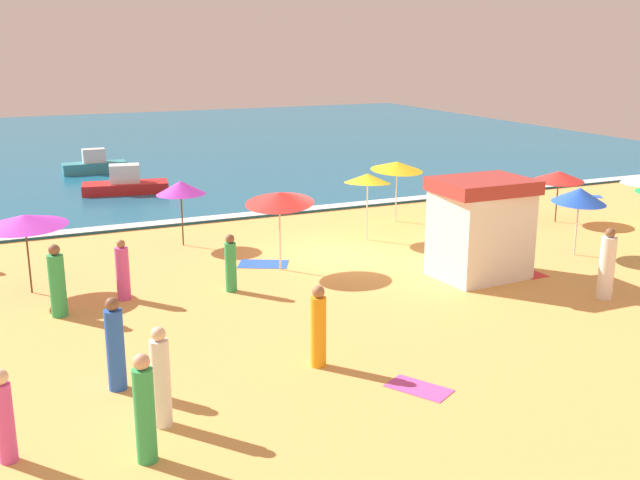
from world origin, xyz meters
The scene contains 27 objects.
ground_plane centered at (0.00, 0.00, 0.00)m, with size 60.00×60.00×0.00m, color #E0A856.
ocean_water centered at (0.00, 28.00, 0.05)m, with size 60.00×44.00×0.10m, color #196084.
wave_breaker_foam centered at (0.00, 6.30, 0.10)m, with size 57.00×0.70×0.01m, color white.
lifeguard_cabana centered at (2.97, -3.47, 1.44)m, with size 2.62×2.08×2.82m.
beach_umbrella_0 centered at (1.94, 1.43, 2.10)m, with size 2.21×2.21×2.32m.
beach_umbrella_1 centered at (4.17, 3.36, 2.07)m, with size 2.37×2.38×2.31m.
beach_umbrella_2 centered at (-8.78, 0.21, 1.98)m, with size 3.07×3.07×2.18m.
beach_umbrella_3 centered at (-1.96, -0.57, 2.16)m, with size 2.81×2.82×2.44m.
beach_umbrella_4 centered at (9.53, 0.85, 1.72)m, with size 2.53×2.54×1.95m.
beach_umbrella_6 centered at (7.05, -2.88, 1.90)m, with size 2.01×2.02×2.18m.
beach_umbrella_7 centered at (-3.89, 3.27, 1.92)m, with size 2.25×2.25×2.15m.
beachgoer_0 centered at (4.82, -6.42, 0.88)m, with size 0.56×0.56×1.89m.
beachgoer_1 centered at (-8.28, -1.94, 0.85)m, with size 0.49×0.49×1.81m.
beachgoer_2 centered at (4.92, 0.34, 0.76)m, with size 0.49×0.49×1.62m.
beachgoer_3 centered at (-3.87, -1.86, 0.75)m, with size 0.42×0.42×1.58m.
beachgoer_4 centered at (-7.68, -9.40, 0.89)m, with size 0.36×0.36×1.85m.
beachgoer_5 centered at (-7.67, -6.58, 0.89)m, with size 0.40×0.40×1.87m.
beachgoer_6 centered at (-7.19, -8.35, 0.88)m, with size 0.46×0.46×1.84m.
beachgoer_8 centered at (-3.70, -7.19, 0.84)m, with size 0.44×0.44×1.75m.
beachgoer_10 centered at (-9.71, -8.50, 0.79)m, with size 0.36×0.36×1.60m.
beachgoer_11 centered at (-6.62, -1.35, 0.75)m, with size 0.46×0.46×1.61m.
beach_towel_0 centered at (-2.35, -8.96, 0.01)m, with size 1.18×1.39×0.01m.
beach_towel_2 centered at (-2.23, 0.15, 0.01)m, with size 1.72×1.48×0.01m.
beach_towel_3 centered at (4.45, -3.74, 0.01)m, with size 0.71×1.30×0.01m.
beach_towel_4 centered at (13.78, 4.06, 0.01)m, with size 1.77×1.36×0.01m.
small_boat_0 centered at (-4.10, 12.47, 0.49)m, with size 3.79×1.94×1.24m.
small_boat_1 centered at (-4.59, 18.23, 0.49)m, with size 3.07×1.02×1.21m.
Camera 1 is at (-9.57, -20.34, 6.54)m, focal length 42.26 mm.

